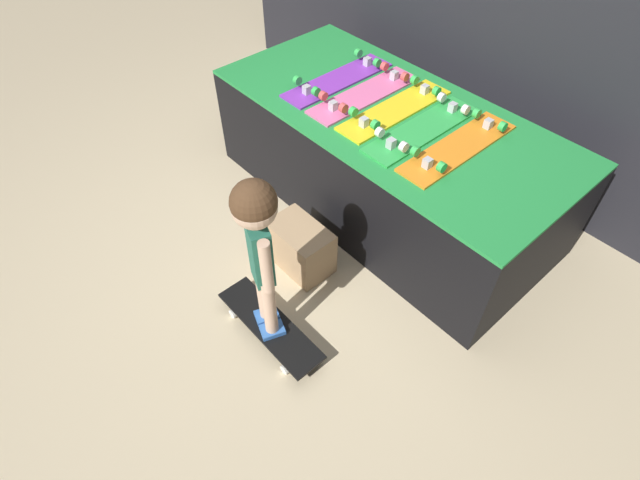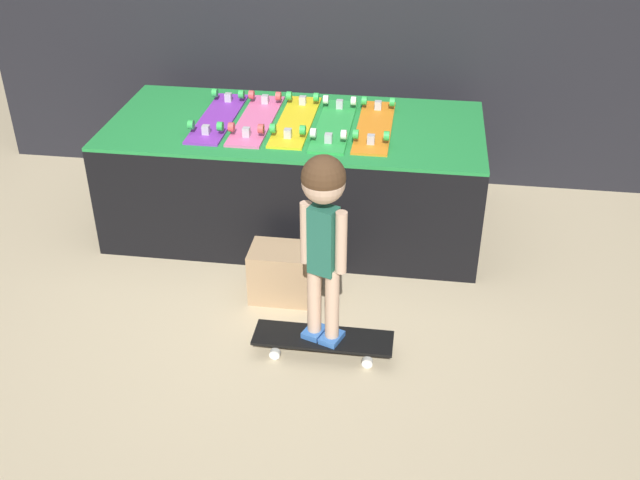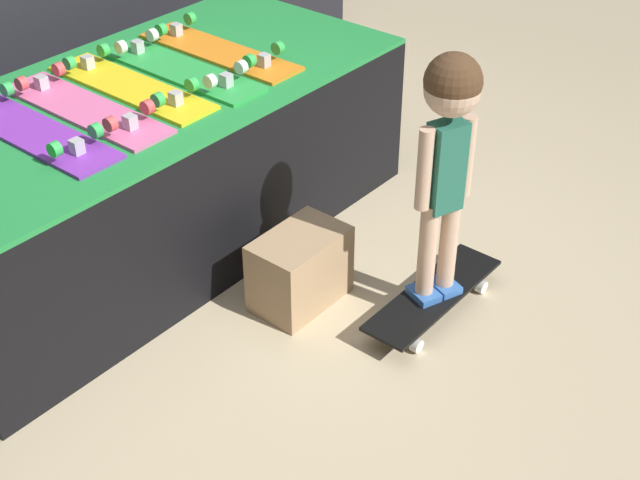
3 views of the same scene
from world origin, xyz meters
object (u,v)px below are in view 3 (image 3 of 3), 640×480
at_px(skateboard_purple_on_rack, 32,130).
at_px(skateboard_on_floor, 433,296).
at_px(skateboard_green_on_rack, 181,68).
at_px(child, 448,134).
at_px(skateboard_yellow_on_rack, 131,85).
at_px(skateboard_orange_on_rack, 219,50).
at_px(storage_box, 300,269).
at_px(skateboard_pink_on_rack, 85,107).

relative_size(skateboard_purple_on_rack, skateboard_on_floor, 1.15).
bearing_deg(skateboard_purple_on_rack, skateboard_green_on_rack, -1.38).
distance_m(skateboard_on_floor, child, 0.69).
xyz_separation_m(skateboard_yellow_on_rack, skateboard_green_on_rack, (0.23, -0.03, 0.00)).
distance_m(skateboard_yellow_on_rack, skateboard_on_floor, 1.41).
height_order(skateboard_purple_on_rack, skateboard_orange_on_rack, same).
bearing_deg(skateboard_yellow_on_rack, skateboard_purple_on_rack, -178.10).
bearing_deg(skateboard_green_on_rack, child, -85.12).
xyz_separation_m(skateboard_on_floor, storage_box, (-0.26, 0.43, 0.07)).
bearing_deg(skateboard_purple_on_rack, skateboard_pink_on_rack, 0.02).
bearing_deg(skateboard_green_on_rack, skateboard_on_floor, -85.12).
relative_size(skateboard_purple_on_rack, skateboard_orange_on_rack, 1.00).
bearing_deg(storage_box, skateboard_pink_on_rack, 111.25).
xyz_separation_m(skateboard_green_on_rack, skateboard_on_floor, (0.10, -1.19, -0.62)).
relative_size(skateboard_purple_on_rack, child, 0.81).
distance_m(skateboard_pink_on_rack, skateboard_orange_on_rack, 0.69).
relative_size(skateboard_pink_on_rack, skateboard_on_floor, 1.15).
distance_m(skateboard_purple_on_rack, child, 1.45).
height_order(skateboard_purple_on_rack, skateboard_yellow_on_rack, same).
xyz_separation_m(skateboard_pink_on_rack, skateboard_orange_on_rack, (0.69, -0.00, 0.00)).
bearing_deg(skateboard_purple_on_rack, storage_box, -55.47).
height_order(skateboard_pink_on_rack, storage_box, skateboard_pink_on_rack).
bearing_deg(skateboard_green_on_rack, skateboard_purple_on_rack, 178.62).
height_order(skateboard_yellow_on_rack, skateboard_orange_on_rack, same).
relative_size(skateboard_on_floor, child, 0.71).
bearing_deg(skateboard_on_floor, skateboard_orange_on_rack, 83.86).
xyz_separation_m(skateboard_yellow_on_rack, skateboard_on_floor, (0.33, -1.22, -0.62)).
bearing_deg(skateboard_yellow_on_rack, child, -74.77).
relative_size(skateboard_purple_on_rack, skateboard_green_on_rack, 1.00).
bearing_deg(skateboard_orange_on_rack, skateboard_on_floor, -96.14).
height_order(child, storage_box, child).
distance_m(skateboard_on_floor, storage_box, 0.51).
relative_size(skateboard_purple_on_rack, storage_box, 2.11).
relative_size(skateboard_pink_on_rack, skateboard_green_on_rack, 1.00).
height_order(skateboard_yellow_on_rack, skateboard_on_floor, skateboard_yellow_on_rack).
xyz_separation_m(skateboard_pink_on_rack, skateboard_yellow_on_rack, (0.23, 0.02, 0.00)).
height_order(skateboard_pink_on_rack, skateboard_green_on_rack, same).
xyz_separation_m(skateboard_green_on_rack, child, (0.10, -1.19, 0.07)).
bearing_deg(storage_box, skateboard_purple_on_rack, 124.53).
bearing_deg(child, skateboard_on_floor, 20.30).
distance_m(skateboard_pink_on_rack, child, 1.33).
relative_size(skateboard_yellow_on_rack, skateboard_on_floor, 1.15).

